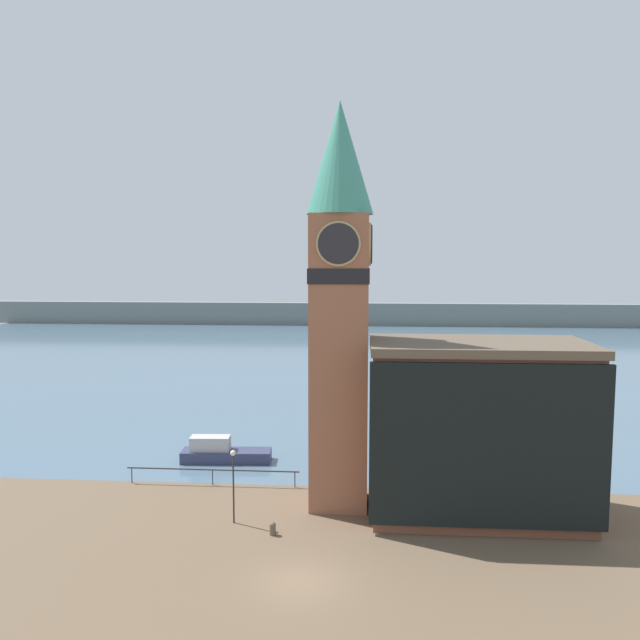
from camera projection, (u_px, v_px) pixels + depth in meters
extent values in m
plane|color=brown|center=(301.00, 582.00, 29.38)|extent=(160.00, 160.00, 0.00)
cube|color=slate|center=(347.00, 352.00, 101.17)|extent=(160.00, 120.00, 0.00)
cube|color=slate|center=(352.00, 314.00, 140.61)|extent=(180.00, 3.00, 5.00)
cube|color=#333338|center=(212.00, 470.00, 41.80)|extent=(11.73, 0.08, 0.08)
cylinder|color=#333338|center=(132.00, 475.00, 42.25)|extent=(0.07, 0.07, 1.05)
cylinder|color=#333338|center=(213.00, 477.00, 41.85)|extent=(0.07, 0.07, 1.05)
cylinder|color=#333338|center=(295.00, 479.00, 41.45)|extent=(0.07, 0.07, 1.05)
cube|color=#935B42|center=(339.00, 362.00, 37.87)|extent=(3.48, 3.48, 17.78)
cube|color=black|center=(340.00, 276.00, 37.34)|extent=(3.60, 3.60, 0.90)
cylinder|color=tan|center=(338.00, 244.00, 35.37)|extent=(2.55, 0.12, 2.55)
cylinder|color=#232328|center=(338.00, 244.00, 35.28)|extent=(2.32, 0.12, 2.32)
cylinder|color=tan|center=(370.00, 244.00, 37.02)|extent=(0.12, 2.55, 2.55)
cylinder|color=#232328|center=(371.00, 244.00, 37.01)|extent=(0.12, 2.32, 2.32)
cone|color=teal|center=(340.00, 158.00, 36.64)|extent=(4.00, 4.00, 6.62)
cube|color=brown|center=(477.00, 432.00, 36.91)|extent=(12.32, 6.52, 9.85)
cube|color=brown|center=(479.00, 346.00, 36.39)|extent=(12.72, 6.92, 0.50)
cube|color=black|center=(489.00, 446.00, 33.50)|extent=(12.82, 0.30, 9.07)
cube|color=#333856|center=(226.00, 456.00, 46.70)|extent=(6.75, 2.18, 0.86)
cube|color=#B2B2B2|center=(210.00, 443.00, 46.63)|extent=(3.00, 1.43, 1.05)
cylinder|color=brown|center=(273.00, 530.00, 34.34)|extent=(0.34, 0.34, 0.56)
sphere|color=brown|center=(273.00, 525.00, 34.31)|extent=(0.35, 0.35, 0.35)
cylinder|color=#2D2D33|center=(233.00, 489.00, 35.74)|extent=(0.10, 0.10, 4.04)
sphere|color=silver|center=(233.00, 453.00, 35.52)|extent=(0.32, 0.32, 0.32)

